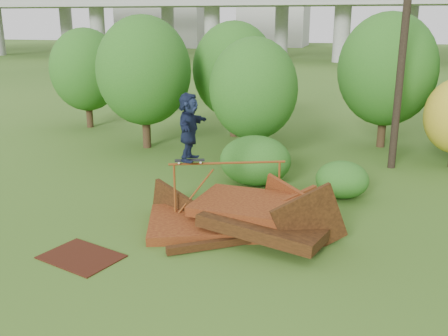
% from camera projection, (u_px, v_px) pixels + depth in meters
% --- Properties ---
extents(ground, '(240.00, 240.00, 0.00)m').
position_uv_depth(ground, '(235.00, 258.00, 11.91)').
color(ground, '#2D5116').
rests_on(ground, ground).
extents(scrap_pile, '(5.69, 3.46, 2.03)m').
position_uv_depth(scrap_pile, '(240.00, 219.00, 13.22)').
color(scrap_pile, '#3F140B').
rests_on(scrap_pile, ground).
extents(grind_rail, '(3.02, 1.16, 1.74)m').
position_uv_depth(grind_rail, '(227.00, 177.00, 13.69)').
color(grind_rail, brown).
rests_on(grind_rail, ground).
extents(skateboard, '(0.83, 0.48, 0.08)m').
position_uv_depth(skateboard, '(190.00, 160.00, 13.46)').
color(skateboard, black).
rests_on(skateboard, grind_rail).
extents(skater, '(0.57, 1.70, 1.82)m').
position_uv_depth(skater, '(189.00, 127.00, 13.19)').
color(skater, '#161F39').
rests_on(skater, skateboard).
extents(flat_plate, '(2.12, 1.79, 0.03)m').
position_uv_depth(flat_plate, '(81.00, 257.00, 11.91)').
color(flat_plate, '#35150B').
rests_on(flat_plate, ground).
extents(tree_0, '(4.04, 4.04, 5.70)m').
position_uv_depth(tree_0, '(144.00, 71.00, 21.28)').
color(tree_0, black).
rests_on(tree_0, ground).
extents(tree_1, '(3.92, 3.92, 5.45)m').
position_uv_depth(tree_1, '(234.00, 70.00, 23.47)').
color(tree_1, black).
rests_on(tree_1, ground).
extents(tree_2, '(3.46, 3.46, 4.87)m').
position_uv_depth(tree_2, '(254.00, 89.00, 19.35)').
color(tree_2, black).
rests_on(tree_2, ground).
extents(tree_3, '(4.20, 4.20, 5.83)m').
position_uv_depth(tree_3, '(387.00, 70.00, 21.39)').
color(tree_3, black).
rests_on(tree_3, ground).
extents(tree_6, '(3.66, 3.66, 5.11)m').
position_uv_depth(tree_6, '(86.00, 70.00, 25.60)').
color(tree_6, black).
rests_on(tree_6, ground).
extents(shrub_left, '(2.44, 2.26, 1.69)m').
position_uv_depth(shrub_left, '(255.00, 160.00, 17.04)').
color(shrub_left, '#1A5115').
rests_on(shrub_left, ground).
extents(shrub_right, '(1.67, 1.53, 1.19)m').
position_uv_depth(shrub_right, '(342.00, 180.00, 15.81)').
color(shrub_right, '#1A5115').
rests_on(shrub_right, ground).
extents(utility_pole, '(1.40, 0.28, 9.50)m').
position_uv_depth(utility_pole, '(404.00, 38.00, 17.82)').
color(utility_pole, black).
rests_on(utility_pole, ground).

